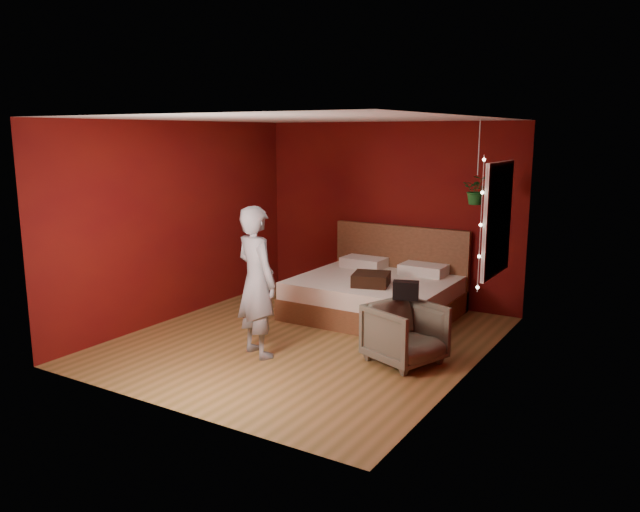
{
  "coord_description": "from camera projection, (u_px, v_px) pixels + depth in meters",
  "views": [
    {
      "loc": [
        3.87,
        -6.01,
        2.45
      ],
      "look_at": [
        -0.05,
        0.4,
        0.96
      ],
      "focal_mm": 35.0,
      "sensor_mm": 36.0,
      "label": 1
    }
  ],
  "objects": [
    {
      "name": "floor",
      "position": [
        306.0,
        340.0,
        7.49
      ],
      "size": [
        4.5,
        4.5,
        0.0
      ],
      "primitive_type": "plane",
      "color": "olive",
      "rests_on": "ground"
    },
    {
      "name": "room_walls",
      "position": [
        305.0,
        201.0,
        7.16
      ],
      "size": [
        4.04,
        4.54,
        2.62
      ],
      "color": "#5C1009",
      "rests_on": "ground"
    },
    {
      "name": "window",
      "position": [
        497.0,
        219.0,
        6.94
      ],
      "size": [
        0.05,
        0.97,
        1.27
      ],
      "color": "white",
      "rests_on": "room_walls"
    },
    {
      "name": "fairy_lights",
      "position": [
        481.0,
        225.0,
        6.52
      ],
      "size": [
        0.04,
        0.04,
        1.45
      ],
      "color": "silver",
      "rests_on": "room_walls"
    },
    {
      "name": "bed",
      "position": [
        377.0,
        293.0,
        8.5
      ],
      "size": [
        2.06,
        1.75,
        1.13
      ],
      "color": "brown",
      "rests_on": "ground"
    },
    {
      "name": "person",
      "position": [
        257.0,
        282.0,
        6.84
      ],
      "size": [
        0.72,
        0.6,
        1.68
      ],
      "primitive_type": "imported",
      "rotation": [
        0.0,
        0.0,
        2.77
      ],
      "color": "slate",
      "rests_on": "ground"
    },
    {
      "name": "armchair",
      "position": [
        405.0,
        334.0,
        6.69
      ],
      "size": [
        0.92,
        0.91,
        0.65
      ],
      "primitive_type": "imported",
      "rotation": [
        0.0,
        0.0,
        1.21
      ],
      "color": "#615E4D",
      "rests_on": "ground"
    },
    {
      "name": "handbag",
      "position": [
        406.0,
        290.0,
        6.82
      ],
      "size": [
        0.31,
        0.23,
        0.2
      ],
      "primitive_type": "cube",
      "rotation": [
        0.0,
        0.0,
        0.35
      ],
      "color": "black",
      "rests_on": "armchair"
    },
    {
      "name": "throw_pillow",
      "position": [
        371.0,
        279.0,
        8.01
      ],
      "size": [
        0.56,
        0.56,
        0.16
      ],
      "primitive_type": "cube",
      "rotation": [
        0.0,
        0.0,
        0.29
      ],
      "color": "#311C10",
      "rests_on": "bed"
    },
    {
      "name": "hanging_plant",
      "position": [
        477.0,
        190.0,
        7.41
      ],
      "size": [
        0.36,
        0.33,
        1.0
      ],
      "color": "silver",
      "rests_on": "room_walls"
    }
  ]
}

